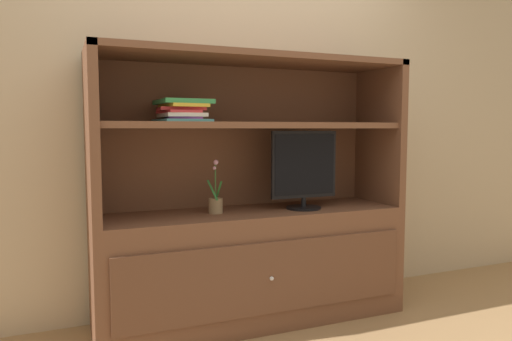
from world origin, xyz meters
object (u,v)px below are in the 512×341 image
at_px(tv_monitor, 304,169).
at_px(media_console, 253,239).
at_px(magazine_stack, 182,111).
at_px(potted_plant, 216,202).

bearing_deg(tv_monitor, media_console, 168.44).
distance_m(media_console, magazine_stack, 0.89).
distance_m(potted_plant, magazine_stack, 0.57).
distance_m(media_console, tv_monitor, 0.54).
relative_size(potted_plant, magazine_stack, 0.91).
height_order(tv_monitor, magazine_stack, magazine_stack).
height_order(media_console, potted_plant, media_console).
height_order(tv_monitor, potted_plant, tv_monitor).
xyz_separation_m(media_console, magazine_stack, (-0.43, -0.00, 0.78)).
bearing_deg(potted_plant, media_console, 1.79).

